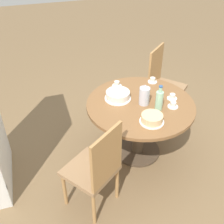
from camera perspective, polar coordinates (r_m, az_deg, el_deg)
name	(u,v)px	position (r m, az deg, el deg)	size (l,w,h in m)	color
ground_plane	(137,151)	(3.44, 5.13, -7.95)	(14.00, 14.00, 0.00)	brown
dining_table	(140,115)	(3.09, 5.66, -0.68)	(1.16, 1.16, 0.70)	#473828
chair_a	(163,83)	(3.81, 10.32, 5.87)	(0.59, 0.59, 0.97)	#A87A47
chair_b	(96,168)	(2.55, -3.32, -11.32)	(0.59, 0.59, 0.97)	#A87A47
coffee_pot	(144,95)	(2.94, 6.61, 3.39)	(0.11, 0.11, 0.23)	silver
water_bottle	(159,100)	(2.87, 9.58, 2.43)	(0.08, 0.08, 0.28)	#99C6A3
cake_main	(118,95)	(3.03, 1.20, 3.40)	(0.29, 0.29, 0.09)	white
cake_second	(152,119)	(2.72, 8.12, -1.35)	(0.24, 0.24, 0.09)	white
cup_a	(117,84)	(3.27, 0.99, 5.68)	(0.11, 0.11, 0.06)	silver
cup_b	(173,105)	(2.98, 12.30, 1.39)	(0.11, 0.11, 0.06)	silver
cup_c	(153,80)	(3.38, 8.24, 6.38)	(0.11, 0.11, 0.06)	silver
cup_d	(172,97)	(3.11, 12.13, 3.02)	(0.11, 0.11, 0.06)	silver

